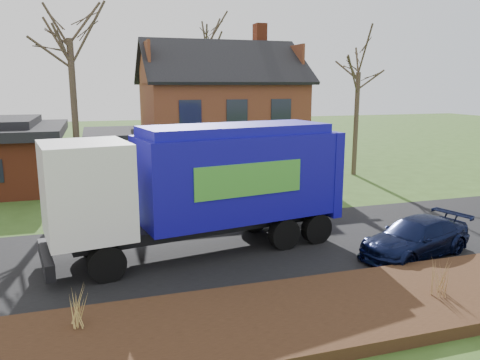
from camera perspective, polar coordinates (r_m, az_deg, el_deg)
name	(u,v)px	position (r m, az deg, el deg)	size (l,w,h in m)	color
ground	(268,244)	(16.44, 3.45, -7.82)	(120.00, 120.00, 0.00)	#2F4B19
road	(268,244)	(16.43, 3.45, -7.79)	(80.00, 7.00, 0.02)	black
mulch_verge	(346,309)	(11.97, 12.80, -15.05)	(80.00, 3.50, 0.30)	black
main_house	(212,108)	(29.28, -3.46, 8.78)	(12.95, 8.95, 9.26)	#BFB39A
garbage_truck	(207,180)	(15.26, -4.00, -0.01)	(10.00, 4.18, 4.16)	black
silver_sedan	(231,198)	(20.06, -1.06, -2.15)	(1.46, 4.20, 1.38)	#97999E
navy_wagon	(415,238)	(16.20, 20.61, -6.60)	(1.70, 4.19, 1.21)	black
tree_front_west	(68,14)	(24.76, -20.27, 18.47)	(3.56, 3.56, 10.58)	#443628
tree_front_east	(359,55)	(29.24, 14.35, 14.58)	(3.17, 3.17, 8.81)	#46392A
tree_back	(206,24)	(36.87, -4.15, 18.46)	(3.74, 3.74, 11.85)	#382E21
grass_clump_west	(79,306)	(11.02, -19.06, -14.36)	(0.34, 0.28, 0.90)	tan
grass_clump_mid	(441,277)	(12.87, 23.35, -10.79)	(0.33, 0.27, 0.93)	#9A7144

